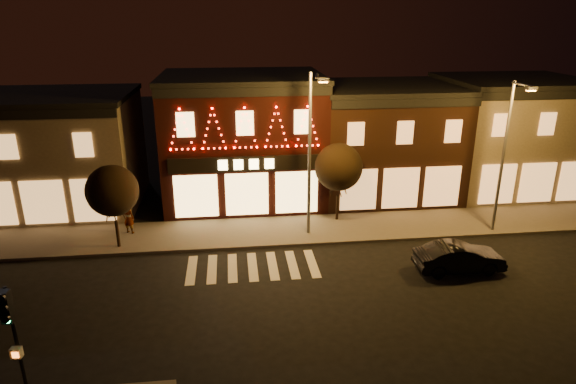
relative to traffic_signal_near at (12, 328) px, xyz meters
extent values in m
plane|color=black|center=(7.37, 5.00, -3.26)|extent=(120.00, 120.00, 0.00)
cube|color=#47423D|center=(9.37, 13.00, -3.19)|extent=(44.00, 4.00, 0.15)
cube|color=#695E4B|center=(-5.63, 19.00, 0.24)|extent=(12.00, 8.00, 7.00)
cube|color=black|center=(-5.63, 19.00, 3.89)|extent=(12.20, 8.20, 0.30)
cube|color=black|center=(-5.63, 14.95, 3.49)|extent=(12.00, 0.25, 0.50)
cube|color=#330E0B|center=(7.37, 19.00, 0.74)|extent=(10.00, 8.00, 8.00)
cube|color=black|center=(7.37, 19.00, 4.89)|extent=(10.20, 8.20, 0.30)
cube|color=black|center=(7.37, 14.95, 4.49)|extent=(10.00, 0.25, 0.50)
cube|color=black|center=(7.37, 14.90, 0.34)|extent=(9.00, 0.15, 0.90)
cube|color=#FFD87F|center=(7.37, 14.80, 0.34)|extent=(3.40, 0.08, 0.60)
cube|color=#341B12|center=(16.87, 19.00, 0.34)|extent=(9.00, 8.00, 7.20)
cube|color=black|center=(16.87, 19.00, 4.09)|extent=(9.20, 8.20, 0.30)
cube|color=black|center=(16.87, 14.95, 3.69)|extent=(9.00, 0.25, 0.50)
cube|color=#695E4B|center=(25.87, 19.00, 0.49)|extent=(9.00, 8.00, 7.50)
cube|color=black|center=(25.87, 19.00, 4.39)|extent=(9.20, 8.20, 0.30)
cube|color=black|center=(25.87, 14.95, 3.99)|extent=(9.00, 0.25, 0.50)
cylinder|color=black|center=(-0.01, 0.14, -0.91)|extent=(0.12, 0.12, 4.42)
cube|color=black|center=(0.01, -0.07, 0.77)|extent=(0.34, 0.32, 1.01)
cylinder|color=#19FF72|center=(0.02, -0.22, 0.44)|extent=(0.22, 0.08, 0.21)
cube|color=beige|center=(0.01, -0.05, -0.81)|extent=(0.33, 0.24, 0.33)
cylinder|color=#59595E|center=(10.71, 12.43, 1.36)|extent=(0.18, 0.18, 8.95)
cylinder|color=#59595E|center=(10.88, 11.55, 5.72)|extent=(0.44, 1.78, 0.11)
cube|color=#59595E|center=(11.04, 10.67, 5.67)|extent=(0.61, 0.41, 0.20)
cube|color=orange|center=(11.04, 10.67, 5.54)|extent=(0.46, 0.30, 0.06)
cylinder|color=#59595E|center=(21.31, 11.60, 1.12)|extent=(0.17, 0.17, 8.46)
cylinder|color=#59595E|center=(21.27, 10.76, 5.24)|extent=(0.19, 1.70, 0.11)
cube|color=#59595E|center=(21.23, 9.91, 5.19)|extent=(0.54, 0.32, 0.19)
cube|color=orange|center=(21.23, 9.91, 5.07)|extent=(0.41, 0.23, 0.05)
cylinder|color=black|center=(0.37, 11.87, -2.38)|extent=(0.17, 0.17, 1.47)
sphere|color=black|center=(0.37, 11.87, 0.03)|extent=(2.69, 2.69, 2.69)
cylinder|color=black|center=(12.73, 14.18, -2.35)|extent=(0.17, 0.17, 1.53)
sphere|color=black|center=(12.73, 14.18, 0.18)|extent=(2.81, 2.81, 2.81)
imported|color=black|center=(17.34, 7.43, -2.55)|extent=(4.31, 1.54, 1.42)
imported|color=gray|center=(0.65, 13.58, -2.22)|extent=(0.77, 0.66, 1.79)
camera|label=1|loc=(6.55, -13.13, 8.62)|focal=31.08mm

